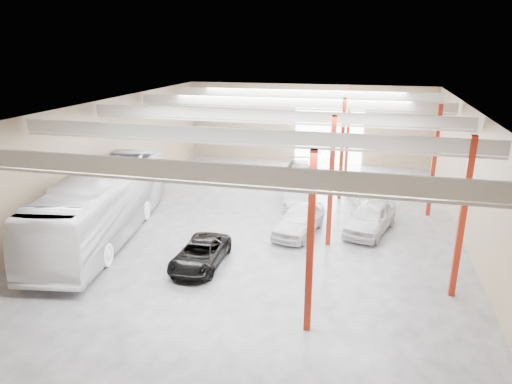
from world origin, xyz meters
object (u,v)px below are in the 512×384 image
at_px(black_sedan, 200,254).
at_px(car_right_near, 364,190).
at_px(car_right_far, 371,217).
at_px(car_row_a, 299,220).
at_px(car_row_c, 300,172).
at_px(car_row_b, 297,191).
at_px(coach_bus, 104,204).

distance_m(black_sedan, car_right_near, 13.86).
height_order(car_right_near, car_right_far, car_right_far).
distance_m(car_right_near, car_right_far, 5.22).
xyz_separation_m(car_row_a, car_right_near, (3.48, 6.45, 0.01)).
relative_size(black_sedan, car_row_c, 0.89).
bearing_deg(car_row_c, black_sedan, -111.22).
distance_m(car_row_b, car_right_near, 4.65).
height_order(coach_bus, car_right_near, coach_bus).
relative_size(coach_bus, car_row_c, 2.71).
height_order(car_row_a, car_right_far, car_right_far).
distance_m(coach_bus, car_row_b, 12.62).
distance_m(coach_bus, car_right_near, 16.92).
height_order(coach_bus, car_row_c, coach_bus).
relative_size(coach_bus, black_sedan, 3.04).
height_order(coach_bus, car_right_far, coach_bus).
bearing_deg(black_sedan, car_row_b, 73.03).
distance_m(black_sedan, car_right_far, 10.26).
bearing_deg(car_row_a, car_right_near, 72.61).
bearing_deg(black_sedan, car_row_a, 51.49).
xyz_separation_m(coach_bus, car_row_a, (10.47, 3.07, -1.09)).
relative_size(black_sedan, car_row_a, 0.94).
bearing_deg(coach_bus, car_right_near, 24.33).
xyz_separation_m(coach_bus, car_row_c, (8.92, 13.47, -1.17)).
height_order(car_row_b, car_right_near, car_right_near).
relative_size(car_right_near, car_right_far, 1.01).
xyz_separation_m(car_row_a, car_row_c, (-1.55, 10.40, -0.08)).
relative_size(car_row_a, car_row_c, 0.95).
height_order(car_row_a, car_row_b, car_row_a).
height_order(car_row_b, car_right_far, car_right_far).
height_order(coach_bus, car_row_a, coach_bus).
bearing_deg(car_row_b, car_right_near, 5.48).
bearing_deg(car_right_far, black_sedan, -124.96).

